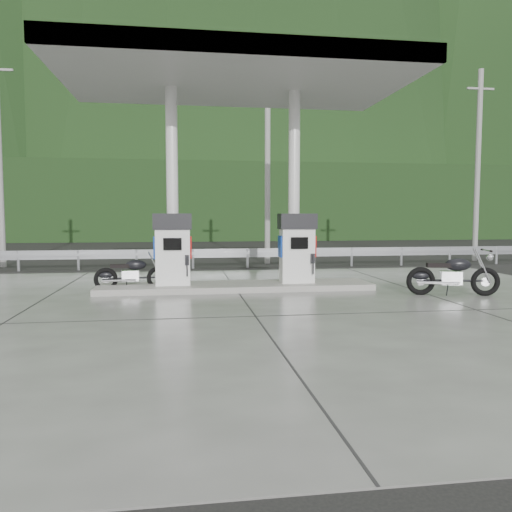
{
  "coord_description": "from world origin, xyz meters",
  "views": [
    {
      "loc": [
        -1.33,
        -10.18,
        1.91
      ],
      "look_at": [
        0.3,
        1.0,
        1.0
      ],
      "focal_mm": 35.0,
      "sensor_mm": 36.0,
      "label": 1
    }
  ],
  "objects": [
    {
      "name": "ground",
      "position": [
        0.0,
        0.0,
        0.0
      ],
      "size": [
        160.0,
        160.0,
        0.0
      ],
      "primitive_type": "plane",
      "color": "black",
      "rests_on": "ground"
    },
    {
      "name": "forecourt_apron",
      "position": [
        0.0,
        0.0,
        0.01
      ],
      "size": [
        18.0,
        14.0,
        0.02
      ],
      "primitive_type": "cube",
      "color": "#64635F",
      "rests_on": "ground"
    },
    {
      "name": "pump_island",
      "position": [
        0.0,
        2.5,
        0.1
      ],
      "size": [
        7.0,
        1.4,
        0.15
      ],
      "primitive_type": "cube",
      "color": "gray",
      "rests_on": "forecourt_apron"
    },
    {
      "name": "gas_pump_left",
      "position": [
        -1.6,
        2.5,
        1.07
      ],
      "size": [
        0.95,
        0.55,
        1.8
      ],
      "primitive_type": null,
      "color": "white",
      "rests_on": "pump_island"
    },
    {
      "name": "gas_pump_right",
      "position": [
        1.6,
        2.5,
        1.07
      ],
      "size": [
        0.95,
        0.55,
        1.8
      ],
      "primitive_type": null,
      "color": "white",
      "rests_on": "pump_island"
    },
    {
      "name": "canopy_column_left",
      "position": [
        -1.6,
        2.9,
        2.67
      ],
      "size": [
        0.3,
        0.3,
        5.0
      ],
      "primitive_type": "cylinder",
      "color": "white",
      "rests_on": "pump_island"
    },
    {
      "name": "canopy_column_right",
      "position": [
        1.6,
        2.9,
        2.67
      ],
      "size": [
        0.3,
        0.3,
        5.0
      ],
      "primitive_type": "cylinder",
      "color": "white",
      "rests_on": "pump_island"
    },
    {
      "name": "canopy_roof",
      "position": [
        0.0,
        2.5,
        5.37
      ],
      "size": [
        8.5,
        5.0,
        0.4
      ],
      "primitive_type": "cube",
      "color": "beige",
      "rests_on": "canopy_column_left"
    },
    {
      "name": "guardrail",
      "position": [
        0.0,
        8.0,
        0.71
      ],
      "size": [
        26.0,
        0.16,
        1.42
      ],
      "primitive_type": null,
      "color": "#A4A7AC",
      "rests_on": "ground"
    },
    {
      "name": "road",
      "position": [
        0.0,
        11.5,
        0.0
      ],
      "size": [
        60.0,
        7.0,
        0.01
      ],
      "primitive_type": "cube",
      "color": "black",
      "rests_on": "ground"
    },
    {
      "name": "utility_pole_b",
      "position": [
        2.0,
        9.5,
        4.0
      ],
      "size": [
        0.22,
        0.22,
        8.0
      ],
      "primitive_type": "cylinder",
      "color": "gray",
      "rests_on": "ground"
    },
    {
      "name": "utility_pole_c",
      "position": [
        11.0,
        9.5,
        4.0
      ],
      "size": [
        0.22,
        0.22,
        8.0
      ],
      "primitive_type": "cylinder",
      "color": "gray",
      "rests_on": "ground"
    },
    {
      "name": "tree_band",
      "position": [
        0.0,
        30.0,
        3.0
      ],
      "size": [
        80.0,
        6.0,
        6.0
      ],
      "primitive_type": "cube",
      "color": "black",
      "rests_on": "ground"
    },
    {
      "name": "forested_hills",
      "position": [
        0.0,
        60.0,
        0.0
      ],
      "size": [
        100.0,
        40.0,
        140.0
      ],
      "primitive_type": null,
      "color": "black",
      "rests_on": "ground"
    },
    {
      "name": "motorcycle_left",
      "position": [
        -2.64,
        2.79,
        0.44
      ],
      "size": [
        1.81,
        0.69,
        0.84
      ],
      "primitive_type": null,
      "rotation": [
        0.0,
        0.0,
        0.08
      ],
      "color": "black",
      "rests_on": "forecourt_apron"
    },
    {
      "name": "motorcycle_right",
      "position": [
        5.02,
        0.82,
        0.5
      ],
      "size": [
        2.12,
        1.1,
        0.96
      ],
      "primitive_type": null,
      "rotation": [
        0.0,
        0.0,
        -0.24
      ],
      "color": "black",
      "rests_on": "forecourt_apron"
    }
  ]
}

